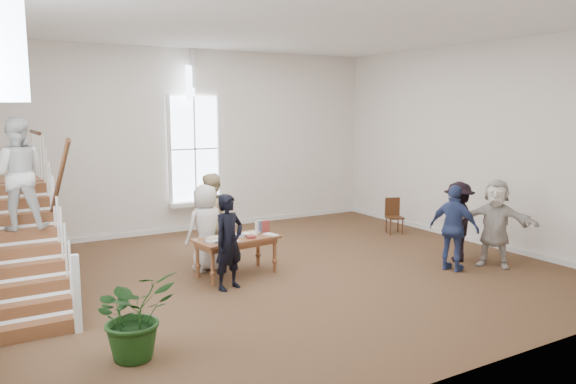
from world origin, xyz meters
TOP-DOWN VIEW (x-y plane):
  - ground at (0.00, 0.00)m, footprint 10.00×10.00m
  - room_shell at (-0.00, 4.39)m, footprint 10.49×10.00m
  - staircase at (-4.34, 0.75)m, footprint 1.10×4.10m
  - library_table at (-0.84, 0.36)m, footprint 1.59×0.92m
  - police_officer at (-1.27, -0.29)m, footprint 0.69×0.56m
  - elderly_woman at (-1.17, 0.96)m, footprint 0.88×0.65m
  - person_yellow at (-0.87, 1.46)m, footprint 1.07×0.98m
  - woman_cluster_a at (2.84, -1.46)m, footprint 0.70×1.04m
  - woman_cluster_b at (3.44, -1.01)m, footprint 1.14×1.18m
  - woman_cluster_c at (3.74, -1.66)m, footprint 1.30×1.60m
  - floor_plant at (-3.40, -2.14)m, footprint 1.16×1.06m
  - side_chair at (4.03, 1.57)m, footprint 0.49×0.49m

SIDE VIEW (x-z plane):
  - ground at x=0.00m, z-range 0.00..0.00m
  - room_shell at x=0.00m, z-range -4.60..5.40m
  - side_chair at x=4.03m, z-range 0.04..0.92m
  - floor_plant at x=-3.40m, z-range 0.00..1.11m
  - library_table at x=-0.84m, z-range 0.24..1.02m
  - woman_cluster_b at x=3.44m, z-range 0.00..1.61m
  - police_officer at x=-1.27m, z-range 0.00..1.64m
  - woman_cluster_a at x=2.84m, z-range 0.00..1.64m
  - elderly_woman at x=-1.17m, z-range 0.00..1.65m
  - woman_cluster_c at x=3.74m, z-range 0.00..1.71m
  - person_yellow at x=-0.87m, z-range 0.00..1.78m
  - staircase at x=-4.34m, z-range 0.16..3.08m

